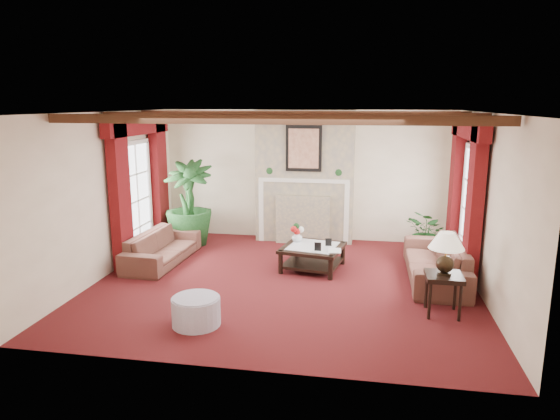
% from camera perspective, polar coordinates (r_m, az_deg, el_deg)
% --- Properties ---
extents(floor, '(6.00, 6.00, 0.00)m').
position_cam_1_polar(floor, '(8.16, 0.53, -8.23)').
color(floor, '#420B14').
rests_on(floor, ground).
extents(ceiling, '(6.00, 6.00, 0.00)m').
position_cam_1_polar(ceiling, '(7.64, 0.57, 11.10)').
color(ceiling, white).
rests_on(ceiling, floor).
extents(back_wall, '(6.00, 0.02, 2.70)m').
position_cam_1_polar(back_wall, '(10.47, 2.98, 3.97)').
color(back_wall, beige).
rests_on(back_wall, ground).
extents(left_wall, '(0.02, 5.50, 2.70)m').
position_cam_1_polar(left_wall, '(8.78, -19.17, 1.70)').
color(left_wall, beige).
rests_on(left_wall, ground).
extents(right_wall, '(0.02, 5.50, 2.70)m').
position_cam_1_polar(right_wall, '(7.89, 22.58, 0.32)').
color(right_wall, beige).
rests_on(right_wall, ground).
extents(ceiling_beams, '(6.00, 3.00, 0.12)m').
position_cam_1_polar(ceiling_beams, '(7.65, 0.57, 10.65)').
color(ceiling_beams, '#3D2113').
rests_on(ceiling_beams, ceiling).
extents(fireplace, '(2.00, 0.52, 2.70)m').
position_cam_1_polar(fireplace, '(10.17, 2.93, 11.36)').
color(fireplace, tan).
rests_on(fireplace, ground).
extents(french_door_left, '(0.10, 1.10, 2.16)m').
position_cam_1_polar(french_door_left, '(9.55, -16.45, 7.40)').
color(french_door_left, white).
rests_on(french_door_left, ground).
extents(french_door_right, '(0.10, 1.10, 2.16)m').
position_cam_1_polar(french_door_right, '(8.75, 21.41, 6.67)').
color(french_door_right, white).
rests_on(french_door_right, ground).
extents(curtains_left, '(0.20, 2.40, 2.55)m').
position_cam_1_polar(curtains_left, '(9.48, -16.00, 9.95)').
color(curtains_left, '#520B0F').
rests_on(curtains_left, ground).
extents(curtains_right, '(0.20, 2.40, 2.55)m').
position_cam_1_polar(curtains_right, '(8.70, 20.91, 9.46)').
color(curtains_right, '#520B0F').
rests_on(curtains_right, ground).
extents(sofa_left, '(1.96, 0.75, 0.75)m').
position_cam_1_polar(sofa_left, '(9.27, -13.35, -3.61)').
color(sofa_left, '#330D1B').
rests_on(sofa_left, ground).
extents(sofa_right, '(2.20, 0.66, 0.86)m').
position_cam_1_polar(sofa_right, '(8.52, 17.39, -4.85)').
color(sofa_right, '#330D1B').
rests_on(sofa_right, ground).
extents(potted_palm, '(1.14, 1.82, 0.96)m').
position_cam_1_polar(potted_palm, '(10.29, -10.31, -1.28)').
color(potted_palm, black).
rests_on(potted_palm, ground).
extents(small_plant, '(1.58, 1.58, 0.67)m').
position_cam_1_polar(small_plant, '(9.90, 16.49, -3.02)').
color(small_plant, black).
rests_on(small_plant, ground).
extents(coffee_table, '(1.16, 1.16, 0.41)m').
position_cam_1_polar(coffee_table, '(8.74, 3.75, -5.43)').
color(coffee_table, black).
rests_on(coffee_table, ground).
extents(side_table, '(0.54, 0.54, 0.57)m').
position_cam_1_polar(side_table, '(7.24, 18.11, -9.14)').
color(side_table, black).
rests_on(side_table, ground).
extents(ottoman, '(0.63, 0.63, 0.37)m').
position_cam_1_polar(ottoman, '(6.71, -9.57, -11.35)').
color(ottoman, '#8F8DA0').
rests_on(ottoman, ground).
extents(table_lamp, '(0.47, 0.47, 0.60)m').
position_cam_1_polar(table_lamp, '(7.05, 18.42, -4.69)').
color(table_lamp, black).
rests_on(table_lamp, side_table).
extents(flower_vase, '(0.22, 0.23, 0.19)m').
position_cam_1_polar(flower_vase, '(8.90, 1.95, -3.08)').
color(flower_vase, silver).
rests_on(flower_vase, coffee_table).
extents(book, '(0.22, 0.04, 0.29)m').
position_cam_1_polar(book, '(8.37, 5.54, -3.76)').
color(book, black).
rests_on(book, coffee_table).
extents(photo_frame_a, '(0.12, 0.02, 0.15)m').
position_cam_1_polar(photo_frame_a, '(8.37, 4.34, -4.22)').
color(photo_frame_a, black).
rests_on(photo_frame_a, coffee_table).
extents(photo_frame_b, '(0.11, 0.04, 0.14)m').
position_cam_1_polar(photo_frame_b, '(8.67, 5.56, -3.70)').
color(photo_frame_b, black).
rests_on(photo_frame_b, coffee_table).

